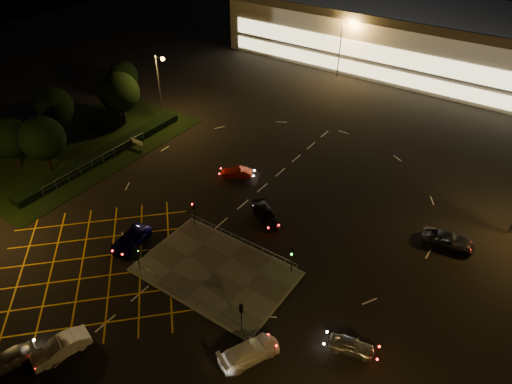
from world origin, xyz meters
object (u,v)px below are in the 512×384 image
Objects in this scene: car_right_silver at (351,346)px; car_circ_red at (237,173)px; car_left_blue at (131,240)px; signal_sw at (137,253)px; car_far_dkgrey at (266,215)px; signal_se at (241,312)px; car_queue_white at (61,347)px; car_near_silver at (8,359)px; signal_nw at (193,209)px; car_approach_white at (249,352)px; car_east_grey at (448,240)px; signal_ne at (292,255)px.

car_right_silver is 26.68m from car_circ_red.
car_circ_red is at bearing 74.41° from car_left_blue.
car_far_dkgrey is (5.66, 13.23, -1.70)m from signal_sw.
signal_se is 0.69× the size of car_far_dkgrey.
car_circ_red is at bearing 41.85° from car_right_silver.
car_queue_white is at bearing 98.42° from signal_sw.
car_circ_red is (-0.90, 30.98, -0.08)m from car_near_silver.
car_circ_red is at bearing -84.00° from signal_sw.
car_right_silver is (21.34, 16.23, -0.07)m from car_near_silver.
car_circ_red is (-13.91, 18.16, -1.76)m from signal_se.
signal_nw is 0.65× the size of car_left_blue.
signal_sw and signal_nw have the same top height.
signal_se is 22.94m from car_circ_red.
car_far_dkgrey is at bearing 40.59° from car_left_blue.
car_left_blue reaches higher than car_far_dkgrey.
car_approach_white is (17.49, -3.81, 0.06)m from car_left_blue.
car_right_silver is at bearing 159.40° from car_east_grey.
signal_ne is at bearing -90.00° from signal_se.
signal_se is 0.61× the size of car_east_grey.
car_queue_white reaches higher than car_left_blue.
signal_sw is 4.42m from car_left_blue.
car_circ_red is at bearing -25.84° from car_approach_white.
car_near_silver is 0.83× the size of car_left_blue.
car_east_grey reaches higher than car_near_silver.
signal_sw is 30.81m from car_east_grey.
signal_sw is 0.86× the size of car_right_silver.
signal_ne is 0.86× the size of car_right_silver.
signal_nw is 7.90m from car_far_dkgrey.
car_east_grey is (2.83, 16.83, 0.10)m from car_right_silver.
car_left_blue is at bearing -34.97° from car_circ_red.
car_queue_white is (1.46, -9.88, -1.62)m from signal_sw.
signal_sw is 1.00× the size of signal_nw.
car_right_silver is 0.72× the size of car_approach_white.
car_queue_white is 0.88× the size of car_east_grey.
car_queue_white is at bearing 110.54° from car_right_silver.
car_queue_white is at bearing 58.61° from car_approach_white.
car_near_silver is (-1.01, -20.81, -1.68)m from signal_nw.
car_near_silver is (-1.01, -12.82, -1.68)m from signal_sw.
signal_ne is at bearing 24.52° from car_circ_red.
signal_sw is at bearing -23.30° from car_circ_red.
signal_sw is at bearing 115.37° from car_queue_white.
signal_se is 14.41m from signal_nw.
car_east_grey is 23.78m from car_approach_white.
car_circ_red is (-3.37, 28.03, -0.14)m from car_queue_white.
signal_sw is 0.69× the size of car_queue_white.
signal_sw reaches higher than car_east_grey.
car_queue_white is at bearing -120.54° from signal_ne.
car_east_grey is (23.16, 20.24, -1.65)m from signal_sw.
car_right_silver is at bearing 52.10° from car_queue_white.
car_left_blue is at bearing 174.84° from car_far_dkgrey.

